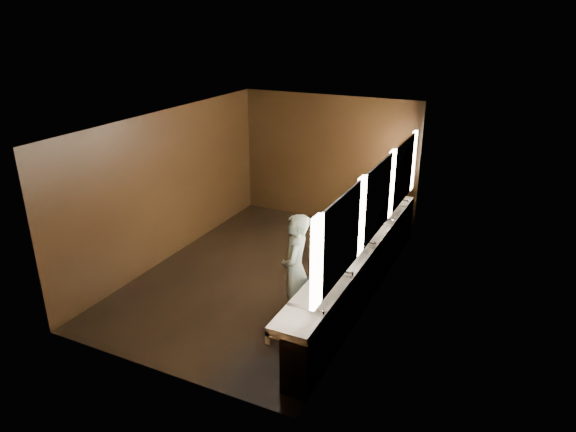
# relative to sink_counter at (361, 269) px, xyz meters

# --- Properties ---
(floor) EXTENTS (6.00, 6.00, 0.00)m
(floor) POSITION_rel_sink_counter_xyz_m (-1.79, 0.00, -0.50)
(floor) COLOR black
(floor) RESTS_ON ground
(ceiling) EXTENTS (4.00, 6.00, 0.02)m
(ceiling) POSITION_rel_sink_counter_xyz_m (-1.79, 0.00, 2.30)
(ceiling) COLOR #2D2D2B
(ceiling) RESTS_ON wall_back
(wall_back) EXTENTS (4.00, 0.02, 2.80)m
(wall_back) POSITION_rel_sink_counter_xyz_m (-1.79, 3.00, 0.90)
(wall_back) COLOR black
(wall_back) RESTS_ON floor
(wall_front) EXTENTS (4.00, 0.02, 2.80)m
(wall_front) POSITION_rel_sink_counter_xyz_m (-1.79, -3.00, 0.90)
(wall_front) COLOR black
(wall_front) RESTS_ON floor
(wall_left) EXTENTS (0.02, 6.00, 2.80)m
(wall_left) POSITION_rel_sink_counter_xyz_m (-3.79, 0.00, 0.90)
(wall_left) COLOR black
(wall_left) RESTS_ON floor
(wall_right) EXTENTS (0.02, 6.00, 2.80)m
(wall_right) POSITION_rel_sink_counter_xyz_m (0.21, 0.00, 0.90)
(wall_right) COLOR black
(wall_right) RESTS_ON floor
(sink_counter) EXTENTS (0.55, 5.40, 1.01)m
(sink_counter) POSITION_rel_sink_counter_xyz_m (0.00, 0.00, 0.00)
(sink_counter) COLOR black
(sink_counter) RESTS_ON floor
(mirror_band) EXTENTS (0.06, 5.03, 1.15)m
(mirror_band) POSITION_rel_sink_counter_xyz_m (0.19, -0.00, 1.25)
(mirror_band) COLOR #FBE7CB
(mirror_band) RESTS_ON wall_right
(person) EXTENTS (0.56, 0.72, 1.73)m
(person) POSITION_rel_sink_counter_xyz_m (-0.68, -1.12, 0.37)
(person) COLOR #8CC7D1
(person) RESTS_ON floor
(trash_bin) EXTENTS (0.44, 0.44, 0.55)m
(trash_bin) POSITION_rel_sink_counter_xyz_m (-0.22, -1.83, -0.22)
(trash_bin) COLOR black
(trash_bin) RESTS_ON floor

